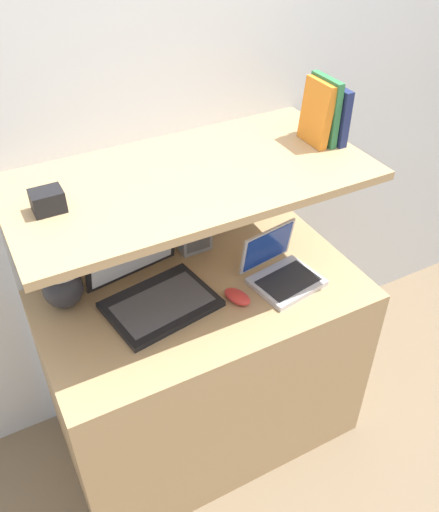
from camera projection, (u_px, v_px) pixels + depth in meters
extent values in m
plane|color=#7A664C|center=(243.00, 486.00, 2.13)|extent=(12.00, 12.00, 0.00)
cube|color=silver|center=(152.00, 137.00, 1.87)|extent=(6.00, 0.05, 2.40)
cube|color=tan|center=(205.00, 367.00, 2.11)|extent=(1.13, 0.63, 0.77)
cube|color=silver|center=(168.00, 278.00, 2.22)|extent=(1.13, 0.04, 1.18)
cube|color=tan|center=(191.00, 178.00, 1.66)|extent=(1.13, 0.56, 0.03)
ellipsoid|color=#2D2D33|center=(63.00, 288.00, 1.79)|extent=(0.13, 0.13, 0.14)
cylinder|color=tan|center=(58.00, 267.00, 1.74)|extent=(0.02, 0.02, 0.04)
cone|color=silver|center=(52.00, 243.00, 1.68)|extent=(0.22, 0.22, 0.15)
cube|color=black|center=(161.00, 304.00, 1.82)|extent=(0.39, 0.31, 0.02)
cube|color=#47474C|center=(162.00, 304.00, 1.80)|extent=(0.34, 0.23, 0.00)
cube|color=black|center=(133.00, 249.00, 1.84)|extent=(0.36, 0.12, 0.25)
cube|color=white|center=(133.00, 250.00, 1.83)|extent=(0.32, 0.10, 0.22)
cube|color=silver|center=(286.00, 282.00, 1.91)|extent=(0.26, 0.22, 0.02)
cube|color=#232326|center=(288.00, 281.00, 1.90)|extent=(0.22, 0.16, 0.00)
cube|color=silver|center=(267.00, 246.00, 1.92)|extent=(0.23, 0.07, 0.16)
cube|color=navy|center=(268.00, 247.00, 1.92)|extent=(0.21, 0.06, 0.14)
ellipsoid|color=red|center=(237.00, 297.00, 1.84)|extent=(0.09, 0.12, 0.04)
cube|color=gray|center=(195.00, 237.00, 2.04)|extent=(0.12, 0.06, 0.12)
cube|color=#59595B|center=(198.00, 242.00, 2.02)|extent=(0.09, 0.00, 0.08)
cube|color=navy|center=(331.00, 112.00, 1.79)|extent=(0.03, 0.17, 0.19)
cube|color=#2D7042|center=(324.00, 110.00, 1.77)|extent=(0.02, 0.14, 0.22)
cube|color=orange|center=(317.00, 113.00, 1.76)|extent=(0.05, 0.13, 0.21)
cube|color=black|center=(48.00, 201.00, 1.48)|extent=(0.09, 0.07, 0.06)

